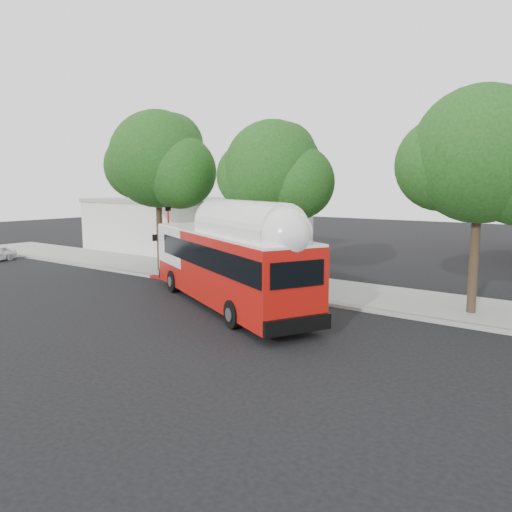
{
  "coord_description": "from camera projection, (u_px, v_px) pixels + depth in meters",
  "views": [
    {
      "loc": [
        13.69,
        -15.4,
        5.28
      ],
      "look_at": [
        0.15,
        3.0,
        2.05
      ],
      "focal_mm": 35.0,
      "sensor_mm": 36.0,
      "label": 1
    }
  ],
  "objects": [
    {
      "name": "low_commercial_bldg",
      "position": [
        196.0,
        225.0,
        40.14
      ],
      "size": [
        16.2,
        10.2,
        4.25
      ],
      "color": "silver",
      "rests_on": "ground"
    },
    {
      "name": "ground",
      "position": [
        211.0,
        312.0,
        21.06
      ],
      "size": [
        120.0,
        120.0,
        0.0
      ],
      "primitive_type": "plane",
      "color": "black",
      "rests_on": "ground"
    },
    {
      "name": "street_tree_mid",
      "position": [
        280.0,
        173.0,
        25.41
      ],
      "size": [
        5.75,
        5.0,
        8.62
      ],
      "color": "#2D2116",
      "rests_on": "ground"
    },
    {
      "name": "street_tree_right",
      "position": [
        493.0,
        160.0,
        19.31
      ],
      "size": [
        6.21,
        5.4,
        9.18
      ],
      "color": "#2D2116",
      "rests_on": "ground"
    },
    {
      "name": "sidewalk",
      "position": [
        293.0,
        285.0,
        26.23
      ],
      "size": [
        60.0,
        5.0,
        0.15
      ],
      "primitive_type": "cube",
      "color": "gray",
      "rests_on": "ground"
    },
    {
      "name": "transit_bus",
      "position": [
        227.0,
        267.0,
        21.75
      ],
      "size": [
        12.39,
        7.66,
        3.77
      ],
      "rotation": [
        0.0,
        0.0,
        -0.46
      ],
      "color": "#AF120C",
      "rests_on": "ground"
    },
    {
      "name": "red_curb_segment",
      "position": [
        218.0,
        286.0,
        25.92
      ],
      "size": [
        10.0,
        0.32,
        0.16
      ],
      "primitive_type": "cube",
      "color": "maroon",
      "rests_on": "ground"
    },
    {
      "name": "street_tree_left",
      "position": [
        164.0,
        163.0,
        29.57
      ],
      "size": [
        6.67,
        5.8,
        9.74
      ],
      "color": "#2D2116",
      "rests_on": "ground"
    },
    {
      "name": "curb_strip",
      "position": [
        265.0,
        294.0,
        24.16
      ],
      "size": [
        60.0,
        0.3,
        0.15
      ],
      "primitive_type": "cube",
      "color": "gray",
      "rests_on": "ground"
    },
    {
      "name": "signal_pole",
      "position": [
        169.0,
        242.0,
        28.28
      ],
      "size": [
        0.12,
        0.39,
        4.1
      ],
      "color": "red",
      "rests_on": "ground"
    }
  ]
}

